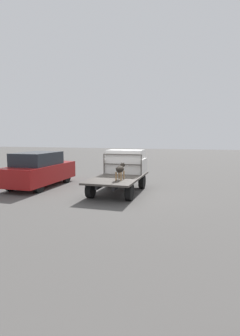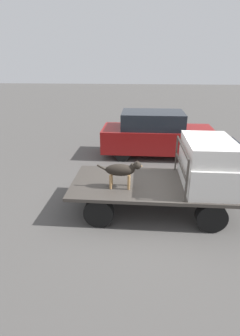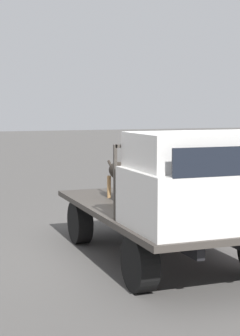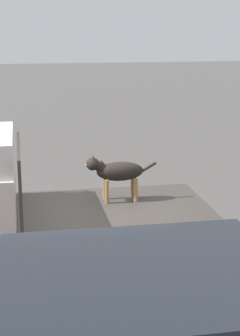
# 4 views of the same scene
# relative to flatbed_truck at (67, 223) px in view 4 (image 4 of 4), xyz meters

# --- Properties ---
(ground_plane) EXTENTS (80.00, 80.00, 0.00)m
(ground_plane) POSITION_rel_flatbed_truck_xyz_m (0.00, 0.00, -0.55)
(ground_plane) COLOR #514F4C
(flatbed_truck) EXTENTS (4.05, 1.97, 0.74)m
(flatbed_truck) POSITION_rel_flatbed_truck_xyz_m (0.00, 0.00, 0.00)
(flatbed_truck) COLOR black
(flatbed_truck) RESTS_ON ground
(truck_headboard) EXTENTS (0.04, 1.85, 0.96)m
(truck_headboard) POSITION_rel_flatbed_truck_xyz_m (0.62, 0.00, 0.82)
(truck_headboard) COLOR #3D3833
(truck_headboard) RESTS_ON flatbed_truck
(dog) EXTENTS (1.07, 0.28, 0.70)m
(dog) POSITION_rel_flatbed_truck_xyz_m (-0.75, -0.31, 0.63)
(dog) COLOR #9E7547
(dog) RESTS_ON flatbed_truck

